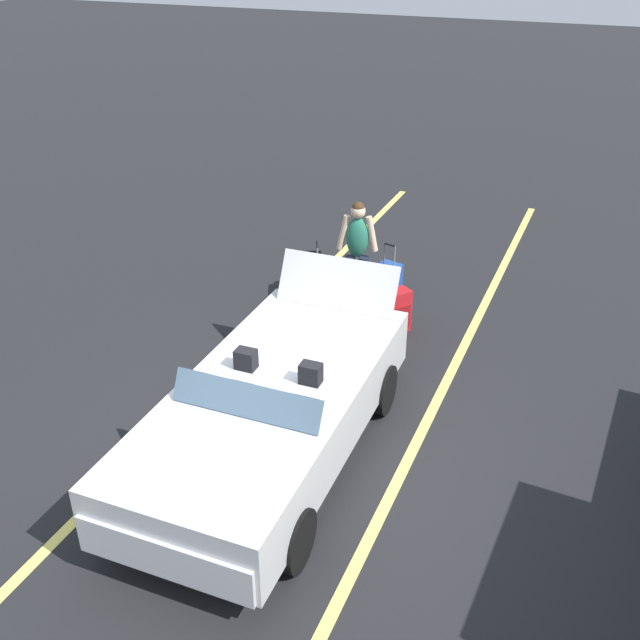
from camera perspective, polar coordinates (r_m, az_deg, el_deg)
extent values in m
plane|color=black|center=(8.09, -3.71, -10.63)|extent=(80.00, 80.00, 0.00)
cube|color=#EAE066|center=(8.66, -11.77, -8.23)|extent=(18.00, 0.12, 0.01)
cube|color=#EAE066|center=(7.70, 5.64, -13.11)|extent=(18.00, 0.12, 0.01)
cube|color=silver|center=(7.71, -3.86, -7.06)|extent=(4.13, 1.84, 0.64)
cube|color=silver|center=(6.81, -9.16, -14.32)|extent=(1.34, 1.70, 0.38)
cube|color=slate|center=(7.07, -5.77, -6.21)|extent=(0.21, 1.55, 0.31)
cube|color=black|center=(7.49, -0.73, -4.18)|extent=(0.16, 0.22, 0.22)
cube|color=black|center=(7.76, -5.78, -3.05)|extent=(0.16, 0.22, 0.22)
cube|color=silver|center=(8.94, 1.37, 2.87)|extent=(0.35, 1.50, 0.58)
cylinder|color=black|center=(6.77, -2.11, -16.65)|extent=(0.60, 0.23, 0.60)
cylinder|color=black|center=(7.42, -13.93, -12.85)|extent=(0.60, 0.23, 0.60)
cylinder|color=black|center=(8.62, 4.76, -5.37)|extent=(0.60, 0.23, 0.60)
cylinder|color=black|center=(9.13, -4.97, -3.24)|extent=(0.60, 0.23, 0.60)
cube|color=black|center=(10.99, -0.61, 3.14)|extent=(0.55, 0.45, 0.74)
cube|color=black|center=(11.01, -1.39, 2.87)|extent=(0.36, 0.18, 0.41)
cylinder|color=gray|center=(10.68, -0.20, 5.11)|extent=(0.03, 0.03, 0.20)
cylinder|color=gray|center=(10.92, -0.23, 5.67)|extent=(0.03, 0.03, 0.20)
cylinder|color=black|center=(10.76, -0.22, 5.88)|extent=(0.25, 0.14, 0.03)
sphere|color=black|center=(11.00, -0.04, 1.12)|extent=(0.04, 0.04, 0.04)
sphere|color=black|center=(11.30, -0.09, 1.91)|extent=(0.04, 0.04, 0.04)
cube|color=red|center=(10.28, 5.87, 0.69)|extent=(0.46, 0.43, 0.62)
cube|color=maroon|center=(10.21, 6.28, 0.16)|extent=(0.27, 0.21, 0.34)
sphere|color=black|center=(10.56, 6.13, -0.32)|extent=(0.04, 0.04, 0.04)
sphere|color=black|center=(10.41, 4.88, -0.70)|extent=(0.04, 0.04, 0.04)
cube|color=#1E479E|center=(11.36, 5.47, 3.23)|extent=(0.28, 0.38, 0.50)
cylinder|color=gray|center=(11.20, 5.01, 5.18)|extent=(0.02, 0.02, 0.33)
cylinder|color=gray|center=(11.10, 5.82, 4.93)|extent=(0.02, 0.02, 0.33)
cylinder|color=black|center=(11.09, 5.45, 5.84)|extent=(0.08, 0.19, 0.03)
sphere|color=black|center=(11.47, 4.72, 2.23)|extent=(0.04, 0.04, 0.04)
sphere|color=black|center=(11.35, 5.71, 1.89)|extent=(0.04, 0.04, 0.04)
cylinder|color=#1E2338|center=(10.83, 3.36, 2.92)|extent=(0.18, 0.18, 0.82)
cylinder|color=#1E2338|center=(10.85, 2.31, 2.99)|extent=(0.18, 0.18, 0.82)
ellipsoid|color=#267259|center=(10.55, 2.93, 6.43)|extent=(0.29, 0.36, 0.60)
sphere|color=beige|center=(10.41, 2.98, 8.44)|extent=(0.21, 0.21, 0.21)
sphere|color=#472D19|center=(10.39, 2.99, 8.68)|extent=(0.18, 0.18, 0.18)
cylinder|color=beige|center=(10.51, 4.05, 6.69)|extent=(0.13, 0.21, 0.53)
cylinder|color=beige|center=(10.55, 1.82, 6.83)|extent=(0.13, 0.21, 0.53)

